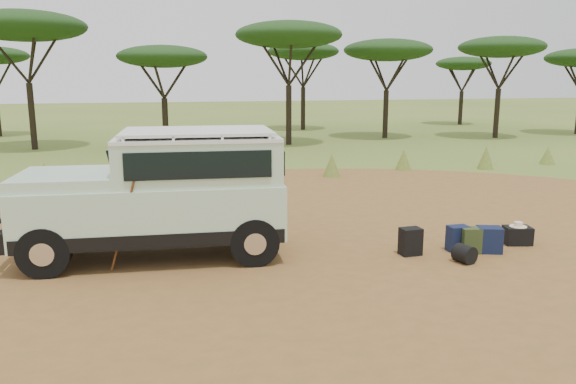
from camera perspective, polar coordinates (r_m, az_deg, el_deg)
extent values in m
plane|color=#596D26|center=(10.40, 4.04, -6.98)|extent=(140.00, 140.00, 0.00)
cylinder|color=brown|center=(10.40, 4.04, -6.96)|extent=(23.00, 23.00, 0.01)
cone|color=#596D26|center=(18.07, -23.48, 1.43)|extent=(0.60, 0.60, 0.85)
cone|color=#596D26|center=(18.76, -13.98, 2.16)|extent=(0.60, 0.60, 0.70)
cone|color=#596D26|center=(18.62, -4.70, 2.71)|extent=(0.60, 0.60, 0.90)
cone|color=#596D26|center=(19.00, 4.46, 2.74)|extent=(0.60, 0.60, 0.80)
cone|color=#596D26|center=(20.81, 11.66, 3.23)|extent=(0.60, 0.60, 0.75)
cone|color=#596D26|center=(21.80, 19.46, 3.31)|extent=(0.60, 0.60, 0.85)
cone|color=#596D26|center=(23.92, 24.88, 3.40)|extent=(0.60, 0.60, 0.70)
cylinder|color=black|center=(28.78, -24.56, 6.99)|extent=(0.28, 0.28, 3.06)
ellipsoid|color=#173212|center=(28.81, -25.25, 15.02)|extent=(5.50, 5.50, 1.38)
cylinder|color=black|center=(27.63, -12.35, 6.87)|extent=(0.28, 0.28, 2.34)
ellipsoid|color=#173212|center=(27.56, -12.63, 13.29)|extent=(4.20, 4.20, 1.05)
cylinder|color=black|center=(28.13, 0.08, 7.81)|extent=(0.28, 0.28, 2.93)
ellipsoid|color=#173212|center=(28.14, 0.08, 15.69)|extent=(5.20, 5.20, 1.30)
cylinder|color=black|center=(31.77, 9.88, 7.79)|extent=(0.28, 0.28, 2.61)
ellipsoid|color=#173212|center=(31.74, 10.10, 14.01)|extent=(4.80, 4.80, 1.20)
cylinder|color=black|center=(33.46, 20.44, 7.50)|extent=(0.28, 0.28, 2.70)
ellipsoid|color=#173212|center=(33.44, 20.88, 13.60)|extent=(4.60, 4.60, 1.15)
cylinder|color=black|center=(36.34, 1.54, 8.48)|extent=(0.28, 0.28, 2.70)
ellipsoid|color=#173212|center=(36.33, 1.57, 14.11)|extent=(4.50, 4.50, 1.12)
cylinder|color=black|center=(42.21, 17.14, 8.16)|extent=(0.28, 0.28, 2.34)
ellipsoid|color=#173212|center=(42.16, 17.39, 12.35)|extent=(3.80, 3.80, 0.95)
cube|color=#BBDBBB|center=(10.67, -13.46, -1.60)|extent=(4.83, 2.33, 0.99)
cube|color=black|center=(10.76, -13.37, -3.52)|extent=(4.74, 2.36, 0.25)
cube|color=#BBDBBB|center=(10.49, -9.11, 3.26)|extent=(3.05, 2.10, 0.78)
cube|color=white|center=(10.43, -9.19, 5.55)|extent=(3.06, 2.13, 0.06)
cube|color=white|center=(10.42, -9.21, 6.12)|extent=(2.82, 2.00, 0.05)
cube|color=#BBDBBB|center=(10.76, -21.48, 1.27)|extent=(1.88, 1.95, 0.21)
cube|color=black|center=(10.56, -16.91, 3.18)|extent=(0.31, 1.59, 0.55)
cube|color=black|center=(9.55, -9.04, 2.69)|extent=(2.46, 0.26, 0.47)
cube|color=black|center=(11.41, -9.19, 4.12)|extent=(2.46, 0.26, 0.47)
cube|color=black|center=(10.60, -1.13, 3.50)|extent=(0.19, 1.54, 0.43)
cube|color=black|center=(11.17, -25.80, -3.49)|extent=(0.31, 1.89, 0.35)
cylinder|color=black|center=(11.03, -26.79, 0.68)|extent=(0.19, 1.35, 0.07)
cylinder|color=black|center=(11.14, -26.54, -2.11)|extent=(0.19, 1.35, 0.07)
cylinder|color=silver|center=(10.81, -27.24, -0.70)|extent=(0.09, 0.23, 0.23)
cylinder|color=silver|center=(11.35, -26.38, -0.08)|extent=(0.09, 0.23, 0.23)
cube|color=white|center=(11.16, -26.26, -2.88)|extent=(0.08, 0.44, 0.12)
cylinder|color=black|center=(11.47, -15.92, 3.27)|extent=(0.09, 0.09, 0.86)
cylinder|color=black|center=(10.27, -23.55, -5.63)|extent=(0.90, 0.37, 0.87)
cylinder|color=black|center=(11.84, -21.68, -3.28)|extent=(0.90, 0.37, 0.87)
cylinder|color=black|center=(10.02, -3.44, -5.08)|extent=(0.90, 0.37, 0.87)
cylinder|color=black|center=(11.62, -4.36, -2.74)|extent=(0.90, 0.37, 0.87)
cylinder|color=#5E3316|center=(9.93, -16.47, -3.46)|extent=(0.51, 0.33, 1.62)
cube|color=black|center=(10.87, 12.34, -4.95)|extent=(0.40, 0.30, 0.53)
cube|color=#131E3C|center=(11.34, 16.86, -4.55)|extent=(0.39, 0.28, 0.50)
cube|color=#35441F|center=(11.29, 18.07, -4.71)|extent=(0.40, 0.32, 0.50)
cube|color=#131E3C|center=(11.45, 19.76, -4.59)|extent=(0.53, 0.46, 0.50)
cube|color=black|center=(12.22, 22.27, -4.12)|extent=(0.59, 0.47, 0.37)
cylinder|color=black|center=(10.70, 17.49, -6.02)|extent=(0.42, 0.42, 0.34)
cylinder|color=beige|center=(12.17, 22.34, -3.25)|extent=(0.34, 0.34, 0.01)
cylinder|color=beige|center=(12.16, 22.35, -3.03)|extent=(0.17, 0.17, 0.08)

